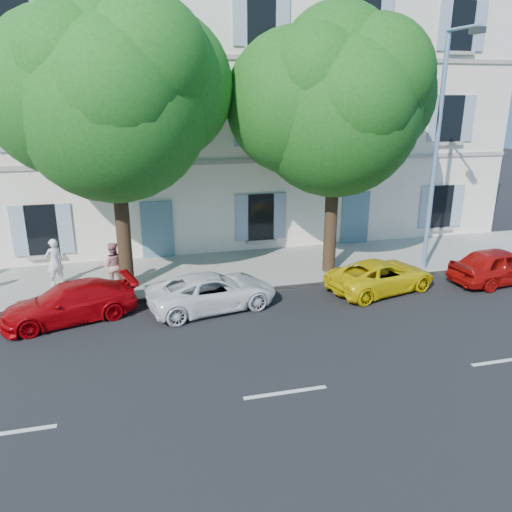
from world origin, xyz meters
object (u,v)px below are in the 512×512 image
object	(u,v)px
car_red_coupe	(70,303)
street_lamp	(440,142)
tree_right	(336,113)
pedestrian_a	(55,262)
car_yellow_supercar	(381,276)
tree_left	(113,105)
pedestrian_b	(113,265)
car_white_coupe	(213,291)
car_red_hatchback	(500,265)

from	to	relation	value
car_red_coupe	street_lamp	distance (m)	13.68
tree_right	pedestrian_a	bearing A→B (deg)	174.48
car_yellow_supercar	tree_left	distance (m)	10.57
pedestrian_b	tree_left	bearing A→B (deg)	161.87
tree_left	pedestrian_b	xyz separation A→B (m)	(-0.45, 0.16, -5.33)
car_white_coupe	tree_left	bearing A→B (deg)	41.33
car_white_coupe	street_lamp	bearing A→B (deg)	-92.38
street_lamp	pedestrian_b	xyz separation A→B (m)	(-11.64, 1.03, -4.03)
street_lamp	pedestrian_a	bearing A→B (deg)	172.30
tree_right	pedestrian_b	distance (m)	9.43
car_red_hatchback	pedestrian_a	xyz separation A→B (m)	(-15.68, 3.34, 0.34)
tree_left	tree_right	world-z (taller)	tree_left
pedestrian_a	pedestrian_b	world-z (taller)	pedestrian_a
tree_left	pedestrian_b	bearing A→B (deg)	159.93
tree_left	tree_right	xyz separation A→B (m)	(7.52, 0.01, -0.29)
car_red_coupe	pedestrian_a	bearing A→B (deg)	178.67
street_lamp	car_white_coupe	bearing A→B (deg)	-171.86
car_white_coupe	tree_left	world-z (taller)	tree_left
car_red_coupe	tree_left	size ratio (longest dim) A/B	0.42
pedestrian_a	tree_left	bearing A→B (deg)	128.95
pedestrian_b	car_yellow_supercar	bearing A→B (deg)	168.27
car_white_coupe	tree_left	distance (m)	6.64
pedestrian_a	pedestrian_b	xyz separation A→B (m)	(1.99, -0.81, -0.02)
street_lamp	pedestrian_b	size ratio (longest dim) A/B	5.22
tree_left	street_lamp	distance (m)	11.29
tree_left	tree_right	distance (m)	7.52
car_red_coupe	car_red_hatchback	distance (m)	14.96
street_lamp	car_red_hatchback	bearing A→B (deg)	-36.18
tree_left	street_lamp	size ratio (longest dim) A/B	1.11
tree_right	car_white_coupe	bearing A→B (deg)	-156.62
car_red_hatchback	pedestrian_b	size ratio (longest dim) A/B	2.35
car_white_coupe	pedestrian_b	bearing A→B (deg)	43.55
street_lamp	car_red_coupe	bearing A→B (deg)	-175.24
car_white_coupe	street_lamp	distance (m)	9.68
street_lamp	pedestrian_a	world-z (taller)	street_lamp
car_red_hatchback	tree_left	xyz separation A→B (m)	(-13.24, 2.37, 5.64)
car_yellow_supercar	car_red_hatchback	size ratio (longest dim) A/B	1.04
car_yellow_supercar	pedestrian_a	bearing A→B (deg)	60.52
pedestrian_b	pedestrian_a	bearing A→B (deg)	-20.12
car_red_hatchback	pedestrian_a	size ratio (longest dim) A/B	2.29
car_red_coupe	street_lamp	bearing A→B (deg)	79.38
car_yellow_supercar	car_red_hatchback	world-z (taller)	car_red_hatchback
car_red_coupe	pedestrian_b	distance (m)	2.49
car_red_coupe	tree_left	distance (m)	6.28
tree_right	car_yellow_supercar	bearing A→B (deg)	-61.40
car_yellow_supercar	tree_right	xyz separation A→B (m)	(-1.12, 2.06, 5.45)
pedestrian_b	street_lamp	bearing A→B (deg)	176.86
pedestrian_a	car_red_coupe	bearing A→B (deg)	74.69
car_red_coupe	tree_right	distance (m)	10.89
tree_right	pedestrian_b	world-z (taller)	tree_right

